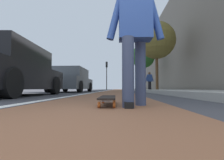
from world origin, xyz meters
name	(u,v)px	position (x,y,z in m)	size (l,w,h in m)	color
ground_plane	(115,92)	(10.00, 0.00, 0.00)	(80.00, 80.00, 0.00)	#38383D
bike_lane_paint	(117,90)	(24.00, 0.00, 0.00)	(56.00, 1.92, 0.00)	brown
lane_stripe_white	(108,90)	(20.00, 1.11, 0.00)	(52.00, 0.16, 0.01)	silver
sidewalk_curb	(148,90)	(18.00, -3.43, 0.07)	(52.00, 3.20, 0.15)	#9E9B93
building_facade	(162,56)	(22.00, -6.04, 4.66)	(40.00, 1.20, 9.31)	gray
skateboard	(108,98)	(1.57, -0.13, 0.09)	(0.84, 0.22, 0.11)	orange
skater_person	(135,31)	(1.43, -0.48, 0.94)	(0.46, 0.72, 1.64)	#384260
parked_car_near	(10,71)	(4.17, 2.93, 0.73)	(4.52, 2.04, 1.50)	black
parked_car_mid	(71,81)	(9.87, 2.74, 0.72)	(4.60, 2.05, 1.49)	#4C5156
traffic_light	(107,70)	(23.51, 1.51, 2.85)	(0.33, 0.28, 4.12)	#2D2D2D
street_tree_mid	(156,41)	(11.58, -3.03, 3.74)	(2.72, 2.72, 5.11)	brown
street_tree_far	(143,57)	(18.50, -3.03, 3.88)	(2.70, 2.70, 5.25)	brown
pedestrian_distant	(150,80)	(13.48, -2.84, 0.92)	(0.45, 0.70, 1.61)	black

